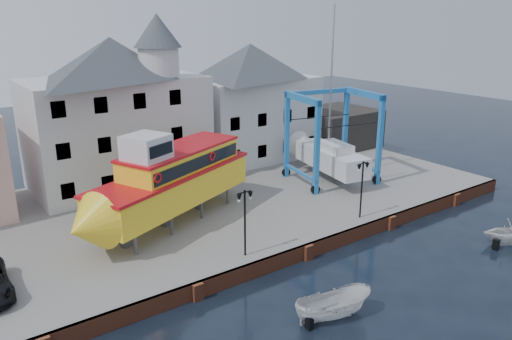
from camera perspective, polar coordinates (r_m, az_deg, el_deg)
ground at (r=32.45m, az=5.91°, el=-10.11°), size 140.00×140.00×0.00m
hardstanding at (r=40.34m, az=-4.49°, el=-3.61°), size 44.00×22.00×1.00m
quay_wall at (r=32.29m, az=5.81°, el=-9.26°), size 44.00×0.47×1.00m
building_white_main at (r=42.92m, az=-15.55°, el=6.60°), size 14.00×8.30×14.00m
building_white_right at (r=49.98m, az=-0.62°, el=7.83°), size 12.00×8.00×11.20m
shed_dark at (r=55.52m, az=9.09°, el=4.81°), size 8.00×7.00×4.00m
lamp_post_left at (r=29.30m, az=-1.29°, el=-4.16°), size 1.12×0.32×4.20m
lamp_post_right at (r=35.59m, az=12.08°, el=-0.59°), size 1.12×0.32×4.20m
tour_boat at (r=34.01m, az=-10.49°, el=-1.37°), size 15.58×9.43×6.70m
travel_lift at (r=44.26m, az=7.99°, el=2.21°), size 7.77×10.04×14.73m
motorboat_a at (r=27.04m, az=8.71°, el=-16.39°), size 4.55×2.67×1.65m
motorboat_c at (r=38.41m, az=26.83°, el=-7.48°), size 4.72×4.59×1.89m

